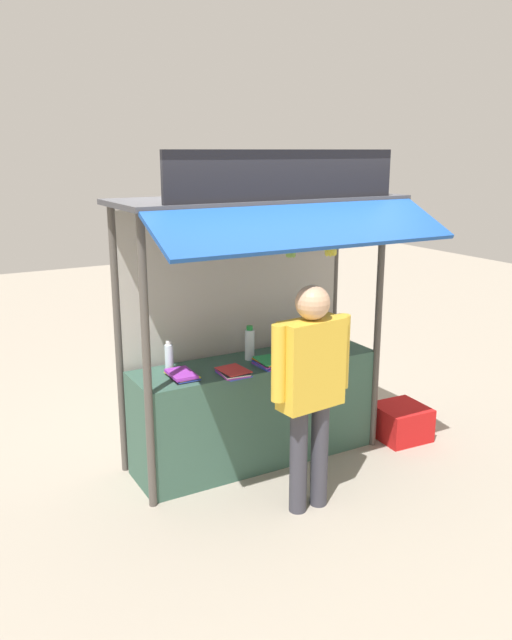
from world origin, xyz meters
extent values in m
plane|color=#9E9384|center=(0.00, 0.00, 0.00)|extent=(20.00, 20.00, 0.00)
cube|color=#385B4C|center=(0.00, 0.00, 0.44)|extent=(2.08, 0.56, 0.88)
cylinder|color=#4C4742|center=(-1.04, -0.28, 1.09)|extent=(0.06, 0.06, 2.18)
cylinder|color=#4C4742|center=(1.04, -0.28, 1.09)|extent=(0.06, 0.06, 2.18)
cylinder|color=#4C4742|center=(-1.04, 0.36, 1.09)|extent=(0.06, 0.06, 2.18)
cylinder|color=#4C4742|center=(1.04, 0.36, 1.09)|extent=(0.06, 0.06, 2.18)
cube|color=#B7B2A8|center=(0.00, 0.36, 1.06)|extent=(2.04, 0.04, 2.13)
cube|color=#3F3F44|center=(0.00, -0.06, 2.20)|extent=(2.28, 0.84, 0.04)
cube|color=#194799|center=(0.00, -0.73, 2.06)|extent=(2.24, 0.51, 0.26)
cube|color=black|center=(0.00, -0.43, 2.39)|extent=(1.87, 0.04, 0.35)
cylinder|color=#59544C|center=(0.00, -0.38, 2.10)|extent=(1.98, 0.02, 0.02)
cylinder|color=silver|center=(-0.02, 0.06, 1.00)|extent=(0.08, 0.08, 0.25)
cylinder|color=#198C33|center=(-0.02, 0.06, 1.15)|extent=(0.05, 0.05, 0.03)
cylinder|color=silver|center=(-0.71, 0.13, 0.98)|extent=(0.07, 0.07, 0.21)
cylinder|color=white|center=(-0.71, 0.13, 1.10)|extent=(0.04, 0.04, 0.03)
cylinder|color=silver|center=(0.76, 0.08, 0.99)|extent=(0.07, 0.07, 0.22)
cylinder|color=blue|center=(0.76, 0.08, 1.11)|extent=(0.05, 0.05, 0.03)
cylinder|color=silver|center=(0.67, 0.04, 1.01)|extent=(0.08, 0.08, 0.26)
cylinder|color=#198C33|center=(0.67, 0.04, 1.16)|extent=(0.05, 0.05, 0.04)
cube|color=purple|center=(0.43, -0.10, 0.88)|extent=(0.24, 0.30, 0.01)
cube|color=green|center=(0.41, -0.10, 0.89)|extent=(0.22, 0.29, 0.01)
cube|color=black|center=(0.41, -0.10, 0.90)|extent=(0.22, 0.29, 0.01)
cube|color=yellow|center=(0.42, -0.10, 0.91)|extent=(0.22, 0.29, 0.01)
cube|color=yellow|center=(0.42, -0.10, 0.91)|extent=(0.23, 0.30, 0.01)
cube|color=black|center=(0.41, -0.09, 0.92)|extent=(0.23, 0.30, 0.01)
cube|color=red|center=(0.41, -0.10, 0.93)|extent=(0.22, 0.29, 0.01)
cube|color=red|center=(0.43, -0.11, 0.95)|extent=(0.22, 0.29, 0.01)
cube|color=blue|center=(0.42, -0.09, 0.96)|extent=(0.22, 0.30, 0.01)
cube|color=blue|center=(-0.32, -0.21, 0.88)|extent=(0.20, 0.26, 0.01)
cube|color=purple|center=(-0.33, -0.21, 0.89)|extent=(0.21, 0.26, 0.01)
cube|color=white|center=(-0.32, -0.21, 0.90)|extent=(0.22, 0.27, 0.01)
cube|color=black|center=(-0.32, -0.21, 0.91)|extent=(0.22, 0.27, 0.01)
cube|color=red|center=(-0.32, -0.21, 0.92)|extent=(0.21, 0.26, 0.01)
cube|color=black|center=(-0.69, -0.08, 0.88)|extent=(0.19, 0.28, 0.01)
cube|color=blue|center=(-0.68, -0.08, 0.89)|extent=(0.19, 0.27, 0.01)
cube|color=yellow|center=(-0.69, -0.06, 0.90)|extent=(0.20, 0.28, 0.01)
cube|color=purple|center=(-0.70, -0.08, 0.91)|extent=(0.18, 0.27, 0.01)
cube|color=purple|center=(-0.70, -0.08, 0.92)|extent=(0.19, 0.27, 0.01)
cube|color=blue|center=(0.02, -0.16, 0.88)|extent=(0.18, 0.26, 0.01)
cube|color=purple|center=(0.02, -0.17, 0.89)|extent=(0.19, 0.27, 0.01)
cube|color=blue|center=(0.02, -0.16, 0.90)|extent=(0.18, 0.26, 0.01)
cube|color=purple|center=(0.02, -0.16, 0.91)|extent=(0.19, 0.26, 0.01)
cube|color=black|center=(0.02, -0.16, 0.91)|extent=(0.17, 0.25, 0.01)
cube|color=orange|center=(0.03, -0.16, 0.92)|extent=(0.19, 0.26, 0.01)
cube|color=green|center=(0.02, -0.17, 0.93)|extent=(0.18, 0.26, 0.01)
cylinder|color=#332D23|center=(0.08, -0.38, 2.01)|extent=(0.01, 0.01, 0.13)
cylinder|color=olive|center=(0.08, -0.38, 1.93)|extent=(0.04, 0.04, 0.04)
ellipsoid|color=#7AA645|center=(0.11, -0.38, 1.85)|extent=(0.05, 0.08, 0.14)
ellipsoid|color=#7AA645|center=(0.10, -0.37, 1.85)|extent=(0.06, 0.06, 0.15)
ellipsoid|color=#7AA645|center=(0.09, -0.36, 1.85)|extent=(0.08, 0.04, 0.14)
ellipsoid|color=#7AA645|center=(0.07, -0.36, 1.85)|extent=(0.08, 0.05, 0.15)
ellipsoid|color=#7AA645|center=(0.06, -0.37, 1.85)|extent=(0.05, 0.07, 0.15)
ellipsoid|color=#7AA645|center=(0.06, -0.39, 1.85)|extent=(0.05, 0.08, 0.15)
ellipsoid|color=#7AA645|center=(0.07, -0.41, 1.86)|extent=(0.09, 0.06, 0.15)
ellipsoid|color=#7AA645|center=(0.08, -0.40, 1.85)|extent=(0.07, 0.04, 0.14)
ellipsoid|color=#7AA645|center=(0.10, -0.39, 1.85)|extent=(0.06, 0.07, 0.15)
cylinder|color=#332D23|center=(-0.60, -0.38, 2.05)|extent=(0.01, 0.01, 0.07)
cylinder|color=olive|center=(-0.60, -0.38, 1.99)|extent=(0.04, 0.04, 0.04)
ellipsoid|color=#E3D247|center=(-0.59, -0.38, 1.91)|extent=(0.04, 0.07, 0.15)
ellipsoid|color=#E3D247|center=(-0.59, -0.37, 1.91)|extent=(0.07, 0.06, 0.16)
ellipsoid|color=#E3D247|center=(-0.61, -0.36, 1.91)|extent=(0.07, 0.06, 0.16)
ellipsoid|color=#E3D247|center=(-0.62, -0.38, 1.91)|extent=(0.04, 0.07, 0.15)
ellipsoid|color=#E3D247|center=(-0.62, -0.40, 1.91)|extent=(0.07, 0.06, 0.16)
ellipsoid|color=#E3D247|center=(-0.59, -0.40, 1.91)|extent=(0.07, 0.06, 0.16)
cylinder|color=#332D23|center=(0.44, -0.38, 2.02)|extent=(0.01, 0.01, 0.13)
cylinder|color=olive|center=(0.44, -0.38, 1.93)|extent=(0.04, 0.04, 0.04)
ellipsoid|color=yellow|center=(0.47, -0.38, 1.85)|extent=(0.05, 0.09, 0.16)
ellipsoid|color=yellow|center=(0.46, -0.37, 1.84)|extent=(0.06, 0.07, 0.17)
ellipsoid|color=yellow|center=(0.44, -0.36, 1.85)|extent=(0.09, 0.04, 0.16)
ellipsoid|color=yellow|center=(0.43, -0.36, 1.84)|extent=(0.07, 0.05, 0.17)
ellipsoid|color=yellow|center=(0.42, -0.37, 1.85)|extent=(0.06, 0.08, 0.17)
ellipsoid|color=yellow|center=(0.42, -0.39, 1.84)|extent=(0.05, 0.07, 0.17)
ellipsoid|color=yellow|center=(0.43, -0.41, 1.85)|extent=(0.09, 0.06, 0.17)
ellipsoid|color=yellow|center=(0.45, -0.41, 1.85)|extent=(0.10, 0.05, 0.16)
ellipsoid|color=yellow|center=(0.46, -0.39, 1.84)|extent=(0.06, 0.07, 0.17)
cylinder|color=#332D23|center=(0.75, -0.38, 2.03)|extent=(0.01, 0.01, 0.10)
cylinder|color=olive|center=(0.75, -0.38, 1.96)|extent=(0.04, 0.04, 0.04)
ellipsoid|color=#83AC45|center=(0.77, -0.38, 1.89)|extent=(0.04, 0.08, 0.14)
ellipsoid|color=#83AC45|center=(0.76, -0.37, 1.89)|extent=(0.06, 0.06, 0.14)
ellipsoid|color=#83AC45|center=(0.74, -0.37, 1.88)|extent=(0.07, 0.05, 0.14)
ellipsoid|color=#83AC45|center=(0.73, -0.37, 1.89)|extent=(0.06, 0.08, 0.14)
ellipsoid|color=#83AC45|center=(0.74, -0.39, 1.88)|extent=(0.05, 0.06, 0.14)
ellipsoid|color=#83AC45|center=(0.75, -0.40, 1.88)|extent=(0.07, 0.04, 0.14)
ellipsoid|color=#83AC45|center=(0.76, -0.40, 1.89)|extent=(0.07, 0.07, 0.14)
cylinder|color=#383842|center=(-0.14, -0.87, 0.40)|extent=(0.13, 0.13, 0.80)
cylinder|color=#383842|center=(0.04, -0.87, 0.40)|extent=(0.13, 0.13, 0.80)
cube|color=gold|center=(-0.05, -0.87, 1.12)|extent=(0.50, 0.25, 0.63)
cylinder|color=gold|center=(-0.32, -0.87, 1.17)|extent=(0.10, 0.10, 0.54)
cylinder|color=gold|center=(0.22, -0.87, 1.17)|extent=(0.10, 0.10, 0.54)
sphere|color=tan|center=(-0.05, -0.87, 1.56)|extent=(0.24, 0.24, 0.24)
cube|color=red|center=(1.35, -0.30, 0.15)|extent=(0.46, 0.46, 0.31)
camera|label=1|loc=(-2.47, -4.37, 2.56)|focal=35.98mm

